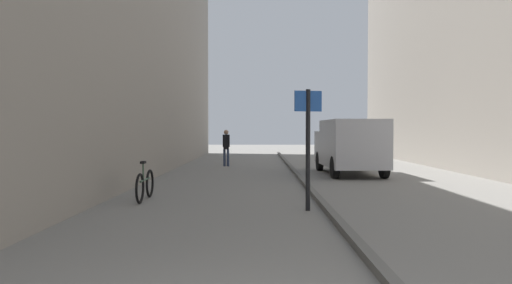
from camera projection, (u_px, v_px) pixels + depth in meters
The scene contains 6 objects.
ground_plane at pixel (255, 185), 14.67m from camera, with size 80.00×80.00×0.00m, color gray.
kerb_strip at pixel (305, 183), 14.66m from camera, with size 0.16×40.00×0.12m, color #615F5B.
pedestrian_main_foreground at pixel (226, 145), 22.25m from camera, with size 0.34×0.23×1.74m.
delivery_van at pixel (350, 145), 18.20m from camera, with size 2.13×4.86×2.12m.
street_sign_post at pixel (308, 139), 9.98m from camera, with size 0.59×0.15×2.60m.
bicycle_leaning at pixel (145, 185), 11.47m from camera, with size 0.10×1.77×0.98m.
Camera 1 is at (0.12, -2.63, 1.73)m, focal length 32.79 mm.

